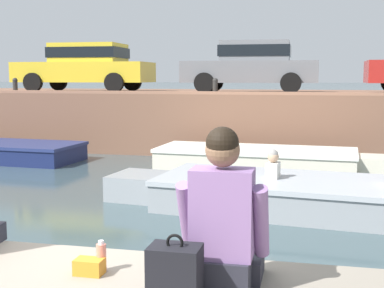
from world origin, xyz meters
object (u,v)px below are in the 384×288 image
(car_leftmost_yellow, at_px, (86,65))
(backpack_on_ledge, at_px, (176,276))
(mooring_bollard_mid, at_px, (215,85))
(bottle_drink, at_px, (101,257))
(motorboat_passing, at_px, (305,196))
(person_seated_right, at_px, (223,226))
(boat_moored_central_cream, at_px, (265,160))
(mooring_bollard_west, at_px, (15,85))
(car_left_inner_grey, at_px, (252,64))

(car_leftmost_yellow, bearing_deg, backpack_on_ledge, -64.42)
(mooring_bollard_mid, relative_size, bottle_drink, 2.18)
(motorboat_passing, distance_m, person_seated_right, 5.91)
(boat_moored_central_cream, height_order, mooring_bollard_west, mooring_bollard_west)
(mooring_bollard_mid, distance_m, person_seated_right, 11.69)
(boat_moored_central_cream, relative_size, backpack_on_ledge, 13.80)
(mooring_bollard_mid, distance_m, backpack_on_ledge, 11.99)
(backpack_on_ledge, bearing_deg, car_leftmost_yellow, 115.58)
(mooring_bollard_west, relative_size, mooring_bollard_mid, 1.00)
(mooring_bollard_west, bearing_deg, backpack_on_ledge, -55.84)
(motorboat_passing, xyz_separation_m, car_leftmost_yellow, (-7.17, 7.58, 2.31))
(motorboat_passing, distance_m, car_leftmost_yellow, 10.69)
(backpack_on_ledge, bearing_deg, boat_moored_central_cream, 92.12)
(mooring_bollard_west, bearing_deg, car_leftmost_yellow, 52.52)
(mooring_bollard_west, relative_size, backpack_on_ledge, 1.09)
(mooring_bollard_west, relative_size, person_seated_right, 0.46)
(boat_moored_central_cream, bearing_deg, car_leftmost_yellow, 148.45)
(motorboat_passing, height_order, car_leftmost_yellow, car_leftmost_yellow)
(car_left_inner_grey, distance_m, bottle_drink, 13.39)
(mooring_bollard_mid, xyz_separation_m, bottle_drink, (1.33, -11.40, -0.91))
(mooring_bollard_mid, bearing_deg, bottle_drink, -83.34)
(boat_moored_central_cream, bearing_deg, person_seated_right, -86.57)
(car_left_inner_grey, distance_m, mooring_bollard_mid, 2.14)
(boat_moored_central_cream, bearing_deg, bottle_drink, -91.39)
(motorboat_passing, xyz_separation_m, mooring_bollard_west, (-8.63, 5.69, 1.70))
(motorboat_passing, relative_size, backpack_on_ledge, 16.14)
(person_seated_right, xyz_separation_m, bottle_drink, (-0.80, 0.08, -0.28))
(car_leftmost_yellow, bearing_deg, motorboat_passing, -46.58)
(backpack_on_ledge, bearing_deg, person_seated_right, 57.21)
(backpack_on_ledge, bearing_deg, motorboat_passing, 84.23)
(bottle_drink, bearing_deg, motorboat_passing, 78.01)
(mooring_bollard_mid, bearing_deg, mooring_bollard_west, 180.00)
(boat_moored_central_cream, xyz_separation_m, mooring_bollard_mid, (-1.56, 1.91, 1.71))
(motorboat_passing, relative_size, car_leftmost_yellow, 1.50)
(mooring_bollard_west, distance_m, bottle_drink, 13.63)
(mooring_bollard_mid, xyz_separation_m, backpack_on_ledge, (1.93, -11.80, -0.84))
(boat_moored_central_cream, xyz_separation_m, bottle_drink, (-0.23, -9.50, 0.80))
(mooring_bollard_west, height_order, mooring_bollard_mid, same)
(mooring_bollard_west, bearing_deg, motorboat_passing, -33.40)
(car_leftmost_yellow, xyz_separation_m, bottle_drink, (5.96, -13.30, -1.52))
(mooring_bollard_west, bearing_deg, bottle_drink, -56.97)
(boat_moored_central_cream, height_order, car_left_inner_grey, car_left_inner_grey)
(car_leftmost_yellow, bearing_deg, mooring_bollard_mid, -22.25)
(car_left_inner_grey, relative_size, bottle_drink, 19.97)
(mooring_bollard_mid, bearing_deg, motorboat_passing, -65.89)
(bottle_drink, height_order, backpack_on_ledge, backpack_on_ledge)
(mooring_bollard_mid, bearing_deg, car_leftmost_yellow, 157.75)
(boat_moored_central_cream, relative_size, mooring_bollard_west, 12.65)
(boat_moored_central_cream, distance_m, car_left_inner_grey, 4.52)
(car_leftmost_yellow, distance_m, mooring_bollard_west, 2.46)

